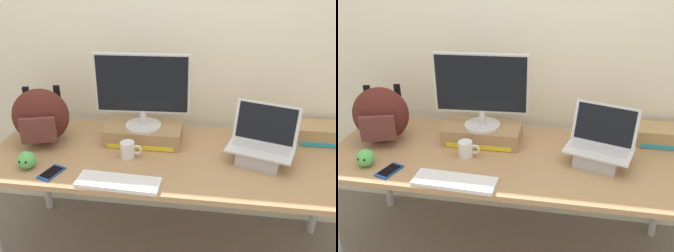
% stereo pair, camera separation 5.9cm
% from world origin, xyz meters
% --- Properties ---
extents(ground_plane, '(20.00, 20.00, 0.00)m').
position_xyz_m(ground_plane, '(0.00, 0.00, 0.00)').
color(ground_plane, '#70665B').
extents(back_wall, '(7.00, 0.10, 2.60)m').
position_xyz_m(back_wall, '(0.00, 0.48, 1.30)').
color(back_wall, silver).
rests_on(back_wall, ground).
extents(desk, '(1.99, 0.77, 0.71)m').
position_xyz_m(desk, '(0.00, 0.00, 0.65)').
color(desk, '#A87F56').
rests_on(desk, ground).
extents(toner_box_yellow, '(0.45, 0.23, 0.10)m').
position_xyz_m(toner_box_yellow, '(-0.17, 0.14, 0.76)').
color(toner_box_yellow, '#9E7A51').
rests_on(toner_box_yellow, desk).
extents(desktop_monitor, '(0.53, 0.21, 0.43)m').
position_xyz_m(desktop_monitor, '(-0.17, 0.14, 1.04)').
color(desktop_monitor, silver).
rests_on(desktop_monitor, toner_box_yellow).
extents(open_laptop, '(0.39, 0.31, 0.30)m').
position_xyz_m(open_laptop, '(0.50, 0.01, 0.78)').
color(open_laptop, '#ADADB2').
rests_on(open_laptop, desk).
extents(external_keyboard, '(0.42, 0.15, 0.02)m').
position_xyz_m(external_keyboard, '(-0.20, -0.31, 0.72)').
color(external_keyboard, white).
rests_on(external_keyboard, desk).
extents(messenger_backpack, '(0.36, 0.30, 0.33)m').
position_xyz_m(messenger_backpack, '(-0.75, 0.05, 0.87)').
color(messenger_backpack, '#4C1E19').
rests_on(messenger_backpack, desk).
extents(coffee_mug, '(0.12, 0.08, 0.09)m').
position_xyz_m(coffee_mug, '(-0.21, -0.05, 0.76)').
color(coffee_mug, silver).
rests_on(coffee_mug, desk).
extents(cell_phone, '(0.11, 0.16, 0.01)m').
position_xyz_m(cell_phone, '(-0.56, -0.27, 0.72)').
color(cell_phone, '#19479E').
rests_on(cell_phone, desk).
extents(plush_toy, '(0.09, 0.09, 0.09)m').
position_xyz_m(plush_toy, '(-0.71, -0.24, 0.76)').
color(plush_toy, '#56B256').
rests_on(plush_toy, desk).
extents(toner_box_cyan, '(0.32, 0.18, 0.10)m').
position_xyz_m(toner_box_cyan, '(0.88, 0.30, 0.76)').
color(toner_box_cyan, '#A88456').
rests_on(toner_box_cyan, desk).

